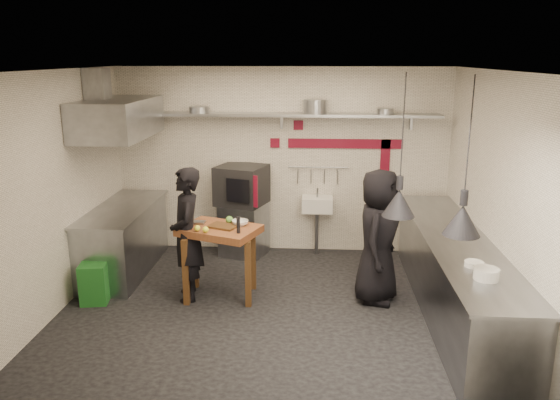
# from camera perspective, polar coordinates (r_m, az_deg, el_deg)

# --- Properties ---
(floor) EXTENTS (5.00, 5.00, 0.00)m
(floor) POSITION_cam_1_polar(r_m,az_deg,el_deg) (6.73, -0.98, -11.14)
(floor) COLOR black
(floor) RESTS_ON ground
(ceiling) EXTENTS (5.00, 5.00, 0.00)m
(ceiling) POSITION_cam_1_polar(r_m,az_deg,el_deg) (6.05, -1.10, 13.42)
(ceiling) COLOR beige
(ceiling) RESTS_ON floor
(wall_back) EXTENTS (5.00, 0.04, 2.80)m
(wall_back) POSITION_cam_1_polar(r_m,az_deg,el_deg) (8.29, 0.18, 4.08)
(wall_back) COLOR silver
(wall_back) RESTS_ON floor
(wall_front) EXTENTS (5.00, 0.04, 2.80)m
(wall_front) POSITION_cam_1_polar(r_m,az_deg,el_deg) (4.26, -3.42, -6.55)
(wall_front) COLOR silver
(wall_front) RESTS_ON floor
(wall_left) EXTENTS (0.04, 4.20, 2.80)m
(wall_left) POSITION_cam_1_polar(r_m,az_deg,el_deg) (6.92, -22.15, 0.78)
(wall_left) COLOR silver
(wall_left) RESTS_ON floor
(wall_right) EXTENTS (0.04, 4.20, 2.80)m
(wall_right) POSITION_cam_1_polar(r_m,az_deg,el_deg) (6.54, 21.36, 0.09)
(wall_right) COLOR silver
(wall_right) RESTS_ON floor
(red_band_horiz) EXTENTS (1.70, 0.02, 0.14)m
(red_band_horiz) POSITION_cam_1_polar(r_m,az_deg,el_deg) (8.22, 6.83, 5.86)
(red_band_horiz) COLOR maroon
(red_band_horiz) RESTS_ON wall_back
(red_band_vert) EXTENTS (0.14, 0.02, 1.10)m
(red_band_vert) POSITION_cam_1_polar(r_m,az_deg,el_deg) (8.36, 10.84, 2.51)
(red_band_vert) COLOR maroon
(red_band_vert) RESTS_ON wall_back
(red_tile_a) EXTENTS (0.14, 0.02, 0.14)m
(red_tile_a) POSITION_cam_1_polar(r_m,az_deg,el_deg) (8.18, 1.94, 7.82)
(red_tile_a) COLOR maroon
(red_tile_a) RESTS_ON wall_back
(red_tile_b) EXTENTS (0.14, 0.02, 0.14)m
(red_tile_b) POSITION_cam_1_polar(r_m,az_deg,el_deg) (8.23, -0.53, 5.98)
(red_tile_b) COLOR maroon
(red_tile_b) RESTS_ON wall_back
(back_shelf) EXTENTS (4.60, 0.34, 0.04)m
(back_shelf) POSITION_cam_1_polar(r_m,az_deg,el_deg) (8.01, 0.10, 8.91)
(back_shelf) COLOR gray
(back_shelf) RESTS_ON wall_back
(shelf_bracket_left) EXTENTS (0.04, 0.06, 0.24)m
(shelf_bracket_left) POSITION_cam_1_polar(r_m,az_deg,el_deg) (8.50, -12.85, 8.21)
(shelf_bracket_left) COLOR gray
(shelf_bracket_left) RESTS_ON wall_back
(shelf_bracket_mid) EXTENTS (0.04, 0.06, 0.24)m
(shelf_bracket_mid) POSITION_cam_1_polar(r_m,az_deg,el_deg) (8.17, 0.17, 8.32)
(shelf_bracket_mid) COLOR gray
(shelf_bracket_mid) RESTS_ON wall_back
(shelf_bracket_right) EXTENTS (0.04, 0.06, 0.24)m
(shelf_bracket_right) POSITION_cam_1_polar(r_m,az_deg,el_deg) (8.27, 13.55, 7.99)
(shelf_bracket_right) COLOR gray
(shelf_bracket_right) RESTS_ON wall_back
(pan_far_left) EXTENTS (0.30, 0.30, 0.09)m
(pan_far_left) POSITION_cam_1_polar(r_m,az_deg,el_deg) (8.17, -8.44, 9.32)
(pan_far_left) COLOR gray
(pan_far_left) RESTS_ON back_shelf
(pan_mid_left) EXTENTS (0.27, 0.27, 0.07)m
(pan_mid_left) POSITION_cam_1_polar(r_m,az_deg,el_deg) (8.16, -8.26, 9.26)
(pan_mid_left) COLOR gray
(pan_mid_left) RESTS_ON back_shelf
(stock_pot) EXTENTS (0.41, 0.41, 0.20)m
(stock_pot) POSITION_cam_1_polar(r_m,az_deg,el_deg) (7.98, 3.70, 9.72)
(stock_pot) COLOR gray
(stock_pot) RESTS_ON back_shelf
(pan_right) EXTENTS (0.24, 0.24, 0.08)m
(pan_right) POSITION_cam_1_polar(r_m,az_deg,el_deg) (8.05, 10.93, 9.10)
(pan_right) COLOR gray
(pan_right) RESTS_ON back_shelf
(oven_stand) EXTENTS (0.76, 0.72, 0.80)m
(oven_stand) POSITION_cam_1_polar(r_m,az_deg,el_deg) (8.30, -3.79, -3.06)
(oven_stand) COLOR gray
(oven_stand) RESTS_ON floor
(combi_oven) EXTENTS (0.83, 0.80, 0.58)m
(combi_oven) POSITION_cam_1_polar(r_m,az_deg,el_deg) (8.12, -4.02, 1.58)
(combi_oven) COLOR black
(combi_oven) RESTS_ON oven_stand
(oven_door) EXTENTS (0.47, 0.18, 0.46)m
(oven_door) POSITION_cam_1_polar(r_m,az_deg,el_deg) (7.81, -3.98, 1.03)
(oven_door) COLOR maroon
(oven_door) RESTS_ON combi_oven
(oven_glass) EXTENTS (0.34, 0.13, 0.34)m
(oven_glass) POSITION_cam_1_polar(r_m,az_deg,el_deg) (7.77, -4.44, 0.96)
(oven_glass) COLOR black
(oven_glass) RESTS_ON oven_door
(hand_sink) EXTENTS (0.46, 0.34, 0.22)m
(hand_sink) POSITION_cam_1_polar(r_m,az_deg,el_deg) (8.24, 3.91, -0.45)
(hand_sink) COLOR silver
(hand_sink) RESTS_ON wall_back
(sink_tap) EXTENTS (0.03, 0.03, 0.14)m
(sink_tap) POSITION_cam_1_polar(r_m,az_deg,el_deg) (8.20, 3.93, 0.77)
(sink_tap) COLOR gray
(sink_tap) RESTS_ON hand_sink
(sink_drain) EXTENTS (0.06, 0.06, 0.66)m
(sink_drain) POSITION_cam_1_polar(r_m,az_deg,el_deg) (8.33, 3.86, -3.44)
(sink_drain) COLOR gray
(sink_drain) RESTS_ON floor
(utensil_rail) EXTENTS (0.90, 0.02, 0.02)m
(utensil_rail) POSITION_cam_1_polar(r_m,az_deg,el_deg) (8.25, 3.98, 3.43)
(utensil_rail) COLOR gray
(utensil_rail) RESTS_ON wall_back
(counter_right) EXTENTS (0.70, 3.80, 0.90)m
(counter_right) POSITION_cam_1_polar(r_m,az_deg,el_deg) (6.73, 17.73, -7.70)
(counter_right) COLOR gray
(counter_right) RESTS_ON floor
(counter_right_top) EXTENTS (0.76, 3.90, 0.03)m
(counter_right_top) POSITION_cam_1_polar(r_m,az_deg,el_deg) (6.57, 18.05, -3.95)
(counter_right_top) COLOR gray
(counter_right_top) RESTS_ON counter_right
(plate_stack) EXTENTS (0.31, 0.31, 0.11)m
(plate_stack) POSITION_cam_1_polar(r_m,az_deg,el_deg) (5.47, 20.76, -7.23)
(plate_stack) COLOR silver
(plate_stack) RESTS_ON counter_right_top
(small_bowl_right) EXTENTS (0.23, 0.23, 0.05)m
(small_bowl_right) POSITION_cam_1_polar(r_m,az_deg,el_deg) (5.77, 19.63, -6.31)
(small_bowl_right) COLOR silver
(small_bowl_right) RESTS_ON counter_right_top
(counter_left) EXTENTS (0.70, 1.90, 0.90)m
(counter_left) POSITION_cam_1_polar(r_m,az_deg,el_deg) (7.97, -15.99, -4.03)
(counter_left) COLOR gray
(counter_left) RESTS_ON floor
(counter_left_top) EXTENTS (0.76, 2.00, 0.03)m
(counter_left_top) POSITION_cam_1_polar(r_m,az_deg,el_deg) (7.83, -16.23, -0.81)
(counter_left_top) COLOR gray
(counter_left_top) RESTS_ON counter_left
(extractor_hood) EXTENTS (0.78, 1.60, 0.50)m
(extractor_hood) POSITION_cam_1_polar(r_m,az_deg,el_deg) (7.59, -16.55, 8.19)
(extractor_hood) COLOR gray
(extractor_hood) RESTS_ON ceiling
(hood_duct) EXTENTS (0.28, 0.28, 0.50)m
(hood_duct) POSITION_cam_1_polar(r_m,az_deg,el_deg) (7.65, -18.56, 11.10)
(hood_duct) COLOR gray
(hood_duct) RESTS_ON ceiling
(green_bin) EXTENTS (0.36, 0.36, 0.50)m
(green_bin) POSITION_cam_1_polar(r_m,az_deg,el_deg) (7.14, -18.82, -8.21)
(green_bin) COLOR #1B6120
(green_bin) RESTS_ON floor
(prep_table) EXTENTS (1.09, 0.92, 0.92)m
(prep_table) POSITION_cam_1_polar(r_m,az_deg,el_deg) (6.88, -6.26, -6.46)
(prep_table) COLOR brown
(prep_table) RESTS_ON floor
(cutting_board) EXTENTS (0.40, 0.35, 0.02)m
(cutting_board) POSITION_cam_1_polar(r_m,az_deg,el_deg) (6.71, -5.97, -2.74)
(cutting_board) COLOR #4F3117
(cutting_board) RESTS_ON prep_table
(pepper_mill) EXTENTS (0.05, 0.05, 0.20)m
(pepper_mill) POSITION_cam_1_polar(r_m,az_deg,el_deg) (6.44, -4.38, -2.63)
(pepper_mill) COLOR black
(pepper_mill) RESTS_ON prep_table
(lemon_a) EXTENTS (0.08, 0.08, 0.07)m
(lemon_a) POSITION_cam_1_polar(r_m,az_deg,el_deg) (6.58, -8.64, -2.92)
(lemon_a) COLOR yellow
(lemon_a) RESTS_ON prep_table
(lemon_b) EXTENTS (0.09, 0.09, 0.07)m
(lemon_b) POSITION_cam_1_polar(r_m,az_deg,el_deg) (6.52, -7.79, -3.08)
(lemon_b) COLOR yellow
(lemon_b) RESTS_ON prep_table
(veg_ball) EXTENTS (0.11, 0.11, 0.09)m
(veg_ball) POSITION_cam_1_polar(r_m,az_deg,el_deg) (6.83, -5.32, -2.07)
(veg_ball) COLOR #589738
(veg_ball) RESTS_ON prep_table
(steel_tray) EXTENTS (0.18, 0.13, 0.03)m
(steel_tray) POSITION_cam_1_polar(r_m,az_deg,el_deg) (6.89, -8.54, -2.33)
(steel_tray) COLOR gray
(steel_tray) RESTS_ON prep_table
(bowl) EXTENTS (0.24, 0.24, 0.06)m
(bowl) POSITION_cam_1_polar(r_m,az_deg,el_deg) (6.76, -4.20, -2.38)
(bowl) COLOR silver
(bowl) RESTS_ON prep_table
(heat_lamp_near) EXTENTS (0.41, 0.41, 1.45)m
(heat_lamp_near) POSITION_cam_1_polar(r_m,az_deg,el_deg) (5.60, 12.63, 5.49)
(heat_lamp_near) COLOR black
(heat_lamp_near) RESTS_ON ceiling
(heat_lamp_far) EXTENTS (0.44, 0.44, 1.44)m
(heat_lamp_far) POSITION_cam_1_polar(r_m,az_deg,el_deg) (5.10, 19.02, 4.21)
(heat_lamp_far) COLOR black
(heat_lamp_far) RESTS_ON ceiling
(chef_left) EXTENTS (0.54, 0.69, 1.66)m
(chef_left) POSITION_cam_1_polar(r_m,az_deg,el_deg) (6.78, -9.74, -3.57)
(chef_left) COLOR black
(chef_left) RESTS_ON floor
(chef_right) EXTENTS (0.75, 0.93, 1.66)m
(chef_right) POSITION_cam_1_polar(r_m,az_deg,el_deg) (6.73, 10.20, -3.76)
(chef_right) COLOR black
(chef_right) RESTS_ON floor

